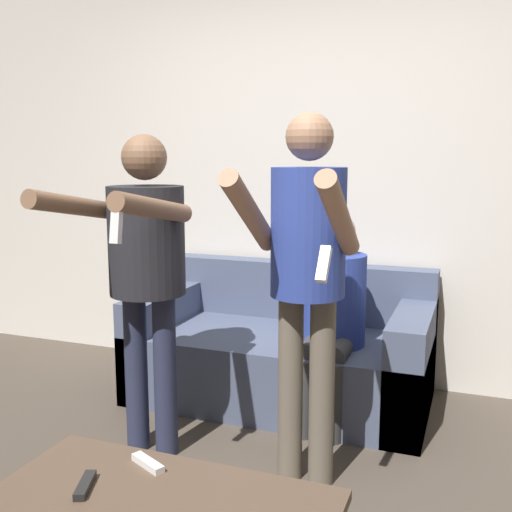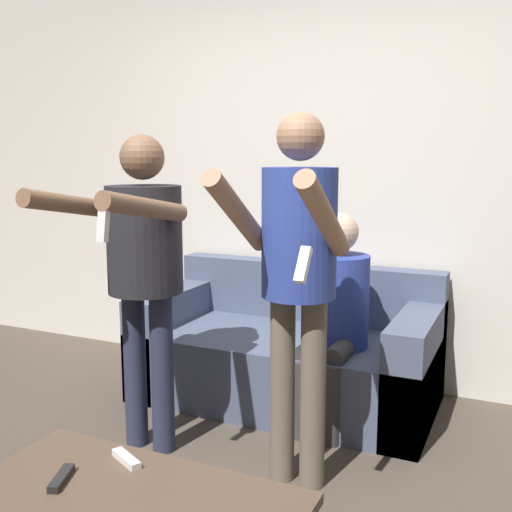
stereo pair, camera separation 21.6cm
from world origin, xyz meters
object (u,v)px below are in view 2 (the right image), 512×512
object	(u,v)px
couch	(288,354)
person_seated	(334,309)
remote_near	(61,478)
remote_far	(126,459)
person_standing_left	(143,256)
person_standing_right	(298,262)

from	to	relation	value
couch	person_seated	xyz separation A→B (m)	(0.34, -0.19, 0.36)
remote_near	remote_far	world-z (taller)	same
person_standing_left	person_seated	distance (m)	1.06
person_standing_right	remote_far	world-z (taller)	person_standing_right
person_seated	remote_far	distance (m)	1.49
remote_far	person_standing_left	bearing A→B (deg)	120.52
person_standing_left	person_seated	xyz separation A→B (m)	(0.73, 0.70, -0.34)
person_standing_left	remote_far	distance (m)	1.03
person_seated	remote_far	world-z (taller)	person_seated
person_seated	person_standing_left	bearing A→B (deg)	-136.34
person_standing_left	remote_far	bearing A→B (deg)	-59.48
couch	person_standing_right	world-z (taller)	person_standing_right
remote_far	couch	bearing A→B (deg)	91.77
couch	person_standing_left	xyz separation A→B (m)	(-0.39, -0.88, 0.70)
person_seated	remote_near	xyz separation A→B (m)	(-0.40, -1.63, -0.23)
person_standing_left	couch	bearing A→B (deg)	66.26
person_seated	remote_far	size ratio (longest dim) A/B	7.57
person_seated	person_standing_right	bearing A→B (deg)	-85.98
couch	remote_far	xyz separation A→B (m)	(0.05, -1.63, 0.13)
person_standing_right	remote_near	world-z (taller)	person_standing_right
remote_far	person_standing_right	bearing A→B (deg)	65.61
couch	person_standing_left	world-z (taller)	person_standing_left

